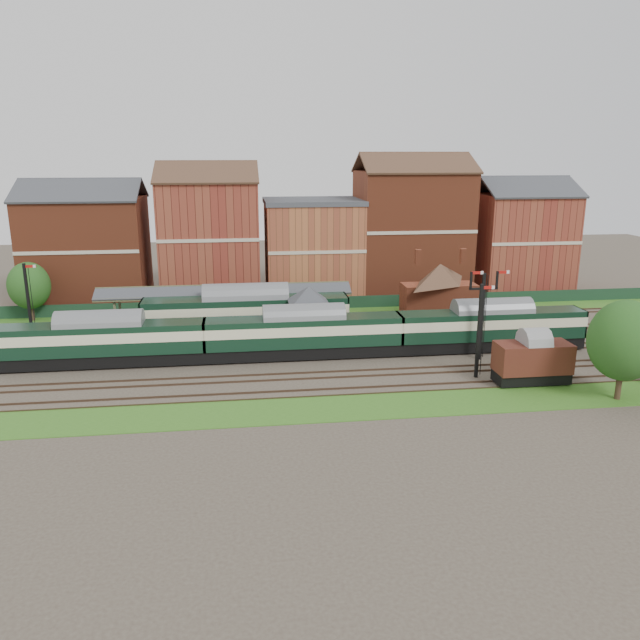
{
  "coord_description": "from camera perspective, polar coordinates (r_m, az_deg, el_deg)",
  "views": [
    {
      "loc": [
        -9.38,
        -54.3,
        18.31
      ],
      "look_at": [
        -2.07,
        2.0,
        3.0
      ],
      "focal_mm": 35.0,
      "sensor_mm": 36.0,
      "label": 1
    }
  ],
  "objects": [
    {
      "name": "ground",
      "position": [
        58.07,
        2.28,
        -3.3
      ],
      "size": [
        160.0,
        160.0,
        0.0
      ],
      "primitive_type": "plane",
      "color": "#473D33",
      "rests_on": "ground"
    },
    {
      "name": "platform_railcar",
      "position": [
        62.77,
        -6.77,
        0.61
      ],
      "size": [
        20.37,
        3.21,
        4.69
      ],
      "color": "black",
      "rests_on": "ground"
    },
    {
      "name": "town_backdrop",
      "position": [
        80.63,
        -0.78,
        7.03
      ],
      "size": [
        69.0,
        10.0,
        16.0
      ],
      "color": "brown",
      "rests_on": "ground"
    },
    {
      "name": "goods_van_a",
      "position": [
        53.46,
        18.86,
        -3.44
      ],
      "size": [
        5.98,
        2.59,
        3.63
      ],
      "color": "black",
      "rests_on": "ground"
    },
    {
      "name": "grass_back",
      "position": [
        73.24,
        0.19,
        0.64
      ],
      "size": [
        90.0,
        4.5,
        0.06
      ],
      "primitive_type": "cube",
      "color": "#2D6619",
      "rests_on": "ground"
    },
    {
      "name": "tree_far",
      "position": [
        51.8,
        26.08,
        -1.7
      ],
      "size": [
        5.35,
        5.35,
        7.8
      ],
      "color": "#382619",
      "rests_on": "ground"
    },
    {
      "name": "grass_front",
      "position": [
        47.03,
        4.75,
        -7.84
      ],
      "size": [
        90.0,
        5.0,
        0.06
      ],
      "primitive_type": "cube",
      "color": "#2D6619",
      "rests_on": "ground"
    },
    {
      "name": "station_building",
      "position": [
        69.03,
        10.83,
        2.82
      ],
      "size": [
        8.1,
        8.1,
        5.9
      ],
      "color": "brown",
      "rests_on": "platform"
    },
    {
      "name": "tree_back",
      "position": [
        76.27,
        -25.07,
        2.86
      ],
      "size": [
        4.55,
        4.55,
        6.65
      ],
      "color": "#382619",
      "rests_on": "ground"
    },
    {
      "name": "dmu_train",
      "position": [
        56.85,
        -1.48,
        -1.15
      ],
      "size": [
        53.58,
        2.82,
        4.12
      ],
      "color": "black",
      "rests_on": "ground"
    },
    {
      "name": "signal_box",
      "position": [
        59.84,
        -1.04,
        0.46
      ],
      "size": [
        5.4,
        5.4,
        6.0
      ],
      "color": "#5A694B",
      "rests_on": "ground"
    },
    {
      "name": "semaphore_bracket",
      "position": [
        57.7,
        14.63,
        0.88
      ],
      "size": [
        3.6,
        0.25,
        8.18
      ],
      "color": "black",
      "rests_on": "ground"
    },
    {
      "name": "fence",
      "position": [
        74.99,
        -0.01,
        1.55
      ],
      "size": [
        90.0,
        0.12,
        1.5
      ],
      "primitive_type": "cube",
      "color": "#193823",
      "rests_on": "ground"
    },
    {
      "name": "semaphore_platform_end",
      "position": [
        67.12,
        -25.09,
        1.48
      ],
      "size": [
        1.23,
        0.25,
        8.0
      ],
      "color": "black",
      "rests_on": "ground"
    },
    {
      "name": "canopy",
      "position": [
        65.52,
        -8.66,
        2.83
      ],
      "size": [
        26.0,
        3.89,
        4.08
      ],
      "color": "#545937",
      "rests_on": "platform"
    },
    {
      "name": "platform",
      "position": [
        66.62,
        -3.36,
        -0.44
      ],
      "size": [
        55.0,
        3.4,
        1.0
      ],
      "primitive_type": "cube",
      "color": "#2D2D2D",
      "rests_on": "ground"
    },
    {
      "name": "brick_hut",
      "position": [
        61.74,
        6.37,
        -1.1
      ],
      "size": [
        3.2,
        2.64,
        2.94
      ],
      "color": "maroon",
      "rests_on": "ground"
    },
    {
      "name": "semaphore_siding",
      "position": [
        53.05,
        14.35,
        -0.87
      ],
      "size": [
        1.23,
        0.25,
        8.0
      ],
      "color": "black",
      "rests_on": "ground"
    }
  ]
}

